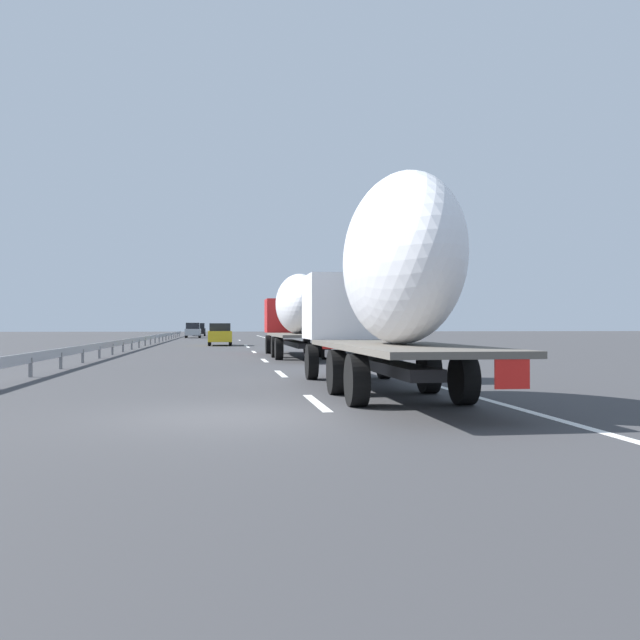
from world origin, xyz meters
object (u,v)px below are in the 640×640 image
(car_silver_hatch, at_px, (193,330))
(car_yellow_coupe, at_px, (220,334))
(car_black_suv, at_px, (199,330))
(road_sign, at_px, (302,321))
(truck_lead, at_px, (296,311))
(truck_trailing, at_px, (386,281))

(car_silver_hatch, relative_size, car_yellow_coupe, 1.03)
(car_black_suv, height_order, road_sign, road_sign)
(car_black_suv, bearing_deg, car_yellow_coupe, -176.36)
(truck_lead, height_order, car_yellow_coupe, truck_lead)
(car_yellow_coupe, relative_size, road_sign, 1.58)
(car_silver_hatch, height_order, road_sign, road_sign)
(truck_lead, distance_m, car_black_suv, 71.97)
(car_yellow_coupe, height_order, road_sign, road_sign)
(car_yellow_coupe, bearing_deg, road_sign, -64.00)
(car_silver_hatch, bearing_deg, truck_lead, -172.45)
(truck_lead, height_order, car_silver_hatch, truck_lead)
(truck_trailing, distance_m, car_black_suv, 91.34)
(car_silver_hatch, bearing_deg, car_yellow_coupe, -174.22)
(truck_lead, xyz_separation_m, road_sign, (24.30, -3.10, -0.34))
(truck_trailing, bearing_deg, truck_lead, -0.00)
(truck_trailing, height_order, car_black_suv, truck_trailing)
(car_yellow_coupe, bearing_deg, car_silver_hatch, 5.78)
(truck_lead, xyz_separation_m, truck_trailing, (-19.44, 0.00, 0.28))
(truck_lead, height_order, road_sign, truck_lead)
(car_silver_hatch, relative_size, road_sign, 1.63)
(car_black_suv, xyz_separation_m, road_sign, (-47.31, -10.18, 1.05))
(car_black_suv, bearing_deg, road_sign, -167.85)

